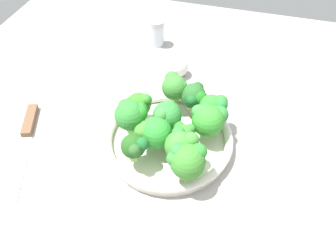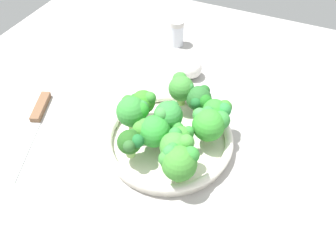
# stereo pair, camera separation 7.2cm
# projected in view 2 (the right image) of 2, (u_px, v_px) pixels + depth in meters

# --- Properties ---
(ground_plane) EXTENTS (1.30, 1.30, 0.03)m
(ground_plane) POSITION_uv_depth(u_px,v_px,m) (166.00, 148.00, 0.78)
(ground_plane) COLOR #A5A29F
(bowl) EXTENTS (0.28, 0.28, 0.03)m
(bowl) POSITION_uv_depth(u_px,v_px,m) (168.00, 141.00, 0.75)
(bowl) COLOR silver
(bowl) RESTS_ON ground_plane
(broccoli_floret_0) EXTENTS (0.06, 0.06, 0.06)m
(broccoli_floret_0) POSITION_uv_depth(u_px,v_px,m) (130.00, 142.00, 0.67)
(broccoli_floret_0) COLOR #96CA69
(broccoli_floret_0) RESTS_ON bowl
(broccoli_floret_1) EXTENTS (0.05, 0.05, 0.05)m
(broccoli_floret_1) POSITION_uv_depth(u_px,v_px,m) (182.00, 135.00, 0.70)
(broccoli_floret_1) COLOR #94CD62
(broccoli_floret_1) RESTS_ON bowl
(broccoli_floret_2) EXTENTS (0.07, 0.06, 0.06)m
(broccoli_floret_2) POSITION_uv_depth(u_px,v_px,m) (200.00, 99.00, 0.77)
(broccoli_floret_2) COLOR #87BA4E
(broccoli_floret_2) RESTS_ON bowl
(broccoli_floret_3) EXTENTS (0.05, 0.06, 0.06)m
(broccoli_floret_3) POSITION_uv_depth(u_px,v_px,m) (217.00, 111.00, 0.74)
(broccoli_floret_3) COLOR #82C55F
(broccoli_floret_3) RESTS_ON bowl
(broccoli_floret_4) EXTENTS (0.05, 0.06, 0.06)m
(broccoli_floret_4) POSITION_uv_depth(u_px,v_px,m) (143.00, 102.00, 0.76)
(broccoli_floret_4) COLOR #9FC971
(broccoli_floret_4) RESTS_ON bowl
(broccoli_floret_5) EXTENTS (0.06, 0.07, 0.08)m
(broccoli_floret_5) POSITION_uv_depth(u_px,v_px,m) (133.00, 111.00, 0.72)
(broccoli_floret_5) COLOR #84BD52
(broccoli_floret_5) RESTS_ON bowl
(broccoli_floret_6) EXTENTS (0.06, 0.07, 0.07)m
(broccoli_floret_6) POSITION_uv_depth(u_px,v_px,m) (176.00, 146.00, 0.66)
(broccoli_floret_6) COLOR #8EC05F
(broccoli_floret_6) RESTS_ON bowl
(broccoli_floret_7) EXTENTS (0.07, 0.06, 0.08)m
(broccoli_floret_7) POSITION_uv_depth(u_px,v_px,m) (168.00, 116.00, 0.72)
(broccoli_floret_7) COLOR #98DB61
(broccoli_floret_7) RESTS_ON bowl
(broccoli_floret_8) EXTENTS (0.07, 0.08, 0.07)m
(broccoli_floret_8) POSITION_uv_depth(u_px,v_px,m) (209.00, 123.00, 0.71)
(broccoli_floret_8) COLOR #91C657
(broccoli_floret_8) RESTS_ON bowl
(broccoli_floret_9) EXTENTS (0.07, 0.07, 0.07)m
(broccoli_floret_9) POSITION_uv_depth(u_px,v_px,m) (152.00, 131.00, 0.70)
(broccoli_floret_9) COLOR #93C85F
(broccoli_floret_9) RESTS_ON bowl
(broccoli_floret_10) EXTENTS (0.06, 0.06, 0.07)m
(broccoli_floret_10) POSITION_uv_depth(u_px,v_px,m) (181.00, 87.00, 0.78)
(broccoli_floret_10) COLOR #83B44D
(broccoli_floret_10) RESTS_ON bowl
(broccoli_floret_11) EXTENTS (0.07, 0.07, 0.08)m
(broccoli_floret_11) POSITION_uv_depth(u_px,v_px,m) (179.00, 162.00, 0.63)
(broccoli_floret_11) COLOR #90CB68
(broccoli_floret_11) RESTS_ON bowl
(knife) EXTENTS (0.26, 0.12, 0.01)m
(knife) POSITION_uv_depth(u_px,v_px,m) (35.00, 121.00, 0.81)
(knife) COLOR silver
(knife) RESTS_ON ground_plane
(garlic_bulb) EXTENTS (0.05, 0.05, 0.05)m
(garlic_bulb) POSITION_uv_depth(u_px,v_px,m) (192.00, 69.00, 0.91)
(garlic_bulb) COLOR silver
(garlic_bulb) RESTS_ON ground_plane
(pepper_shaker) EXTENTS (0.04, 0.04, 0.08)m
(pepper_shaker) POSITION_uv_depth(u_px,v_px,m) (177.00, 33.00, 1.01)
(pepper_shaker) COLOR silver
(pepper_shaker) RESTS_ON ground_plane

